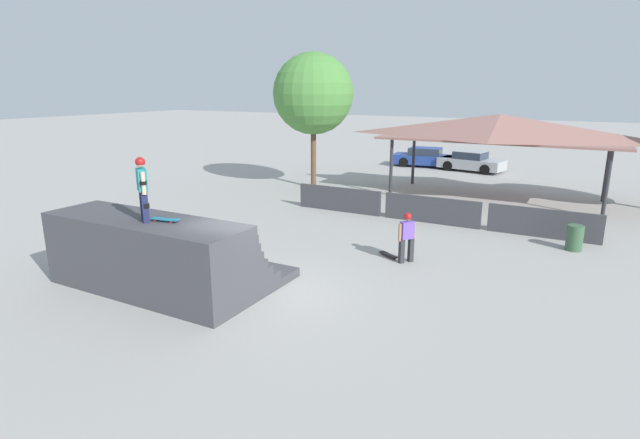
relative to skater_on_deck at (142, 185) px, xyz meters
The scene contains 12 objects.
ground_plane 3.93m from the skater_on_deck, 28.80° to the left, with size 160.00×160.00×0.00m, color #A3A09B.
quarter_pipe_ramp 2.12m from the skater_on_deck, 113.05° to the left, with size 5.83×3.72×1.98m.
skater_on_deck is the anchor object (origin of this frame).
skateboard_on_deck 1.02m from the skater_on_deck, 22.31° to the left, with size 0.81×0.32×0.09m.
bystander_walking 7.70m from the skater_on_deck, 48.04° to the left, with size 0.46×0.55×1.58m.
skateboard_on_ground 7.74m from the skater_on_deck, 52.90° to the left, with size 0.79×0.60×0.09m.
barrier_fence 11.51m from the skater_on_deck, 67.48° to the left, with size 11.99×0.12×1.05m.
pavilion_shelter 17.31m from the skater_on_deck, 71.01° to the left, with size 10.98×4.03×4.02m.
tree_beside_pavilion 14.99m from the skater_on_deck, 103.01° to the left, with size 4.15×4.15×6.97m.
trash_bin 13.51m from the skater_on_deck, 44.62° to the left, with size 0.52×0.52×0.85m, color #385B3D.
parked_car_blue 24.65m from the skater_on_deck, 90.59° to the left, with size 4.65×2.19×1.27m.
parked_car_silver 24.32m from the skater_on_deck, 83.25° to the left, with size 4.24×2.41×1.27m.
Camera 1 is at (7.33, -9.75, 5.23)m, focal length 28.00 mm.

